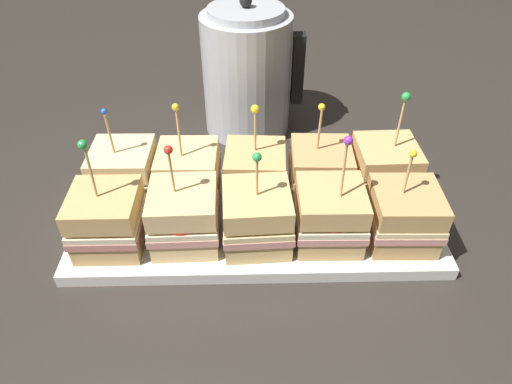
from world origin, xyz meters
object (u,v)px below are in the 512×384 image
object	(u,v)px
sandwich_back_far_right	(384,170)
sandwich_back_right	(320,171)
sandwich_front_center	(257,218)
sandwich_front_far_left	(108,220)
sandwich_back_left	(189,174)
sandwich_front_left	(184,217)
sandwich_front_right	(329,216)
sandwich_front_far_right	(403,216)
kettle_steel	(247,73)
sandwich_back_center	(256,174)
sandwich_back_far_left	(125,174)
serving_platter	(256,219)

from	to	relation	value
sandwich_back_far_right	sandwich_back_right	bearing A→B (deg)	179.90
sandwich_front_center	sandwich_front_far_left	bearing A→B (deg)	179.81
sandwich_front_far_left	sandwich_back_left	xyz separation A→B (m)	(0.09, 0.10, -0.00)
sandwich_front_left	sandwich_front_right	xyz separation A→B (m)	(0.18, -0.00, 0.00)
sandwich_front_far_left	sandwich_front_far_right	size ratio (longest dim) A/B	1.15
sandwich_front_far_left	sandwich_front_far_right	distance (m)	0.38
sandwich_back_right	kettle_steel	size ratio (longest dim) A/B	0.62
sandwich_front_right	sandwich_back_right	size ratio (longest dim) A/B	1.11
sandwich_back_center	kettle_steel	xyz separation A→B (m)	(-0.01, 0.22, 0.05)
sandwich_front_left	sandwich_front_far_left	bearing A→B (deg)	-177.95
sandwich_front_center	sandwich_front_far_right	size ratio (longest dim) A/B	1.02
sandwich_front_far_left	sandwich_back_left	world-z (taller)	sandwich_front_far_left
sandwich_back_far_left	sandwich_back_far_right	world-z (taller)	sandwich_back_far_right
sandwich_back_right	sandwich_front_far_right	bearing A→B (deg)	-45.59
sandwich_front_far_left	sandwich_back_center	distance (m)	0.21
sandwich_front_right	sandwich_back_center	bearing A→B (deg)	134.86
serving_platter	sandwich_back_right	bearing A→B (deg)	27.45
sandwich_back_far_right	sandwich_front_center	bearing A→B (deg)	-152.14
sandwich_front_left	serving_platter	bearing A→B (deg)	26.15
sandwich_back_left	sandwich_back_center	size ratio (longest dim) A/B	1.05
serving_platter	sandwich_back_left	world-z (taller)	sandwich_back_left
sandwich_front_center	sandwich_back_far_right	world-z (taller)	sandwich_back_far_right
serving_platter	sandwich_back_far_right	world-z (taller)	sandwich_back_far_right
sandwich_back_right	kettle_steel	world-z (taller)	kettle_steel
sandwich_back_left	kettle_steel	size ratio (longest dim) A/B	0.65
sandwich_front_far_left	sandwich_front_right	world-z (taller)	sandwich_front_right
sandwich_front_left	sandwich_back_far_left	xyz separation A→B (m)	(-0.09, 0.09, -0.00)
sandwich_front_left	sandwich_front_center	bearing A→B (deg)	-2.51
sandwich_back_center	sandwich_front_center	bearing A→B (deg)	-90.22
sandwich_front_far_right	sandwich_back_center	xyz separation A→B (m)	(-0.19, 0.09, 0.00)
sandwich_front_far_left	sandwich_front_left	size ratio (longest dim) A/B	1.08
sandwich_front_right	sandwich_back_center	size ratio (longest dim) A/B	1.11
sandwich_back_center	sandwich_back_right	size ratio (longest dim) A/B	1.00
sandwich_front_center	sandwich_back_far_right	size ratio (longest dim) A/B	0.87
sandwich_front_center	sandwich_back_center	bearing A→B (deg)	89.78
sandwich_front_center	sandwich_back_far_right	xyz separation A→B (m)	(0.18, 0.10, 0.00)
serving_platter	sandwich_front_center	xyz separation A→B (m)	(0.00, -0.05, 0.05)
sandwich_front_center	sandwich_back_far_left	distance (m)	0.21
sandwich_back_left	sandwich_back_center	distance (m)	0.10
sandwich_back_center	sandwich_back_left	bearing A→B (deg)	178.75
serving_platter	sandwich_front_far_left	distance (m)	0.20
sandwich_front_far_left	sandwich_back_center	bearing A→B (deg)	26.36
sandwich_front_center	sandwich_back_far_left	size ratio (longest dim) A/B	0.95
serving_platter	sandwich_front_right	size ratio (longest dim) A/B	3.05
sandwich_back_left	sandwich_back_center	world-z (taller)	sandwich_back_left
sandwich_back_right	serving_platter	bearing A→B (deg)	-152.55
sandwich_back_center	sandwich_back_far_right	bearing A→B (deg)	0.97
sandwich_front_left	sandwich_back_far_left	world-z (taller)	same
serving_platter	sandwich_front_far_right	xyz separation A→B (m)	(0.19, -0.05, 0.05)
sandwich_front_right	kettle_steel	bearing A→B (deg)	107.99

